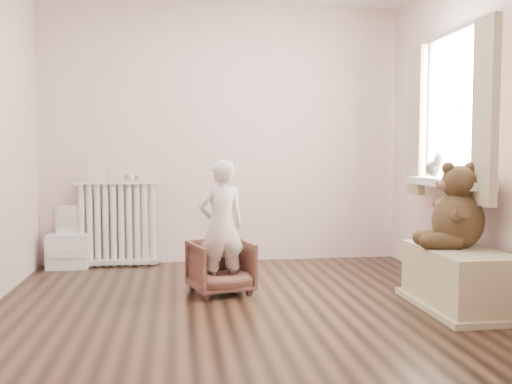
{
  "coord_description": "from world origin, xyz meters",
  "views": [
    {
      "loc": [
        -0.46,
        -3.97,
        1.11
      ],
      "look_at": [
        0.15,
        0.45,
        0.8
      ],
      "focal_mm": 40.0,
      "sensor_mm": 36.0,
      "label": 1
    }
  ],
  "objects": [
    {
      "name": "curtain_left",
      "position": [
        1.65,
        -0.27,
        1.39
      ],
      "size": [
        0.06,
        0.26,
        1.3
      ],
      "primitive_type": "cube",
      "color": "#BAAF8B",
      "rests_on": "right_wall"
    },
    {
      "name": "right_wall",
      "position": [
        1.8,
        0.0,
        1.3
      ],
      "size": [
        0.02,
        3.6,
        2.6
      ],
      "primitive_type": "cube",
      "color": "white",
      "rests_on": "ground"
    },
    {
      "name": "floor",
      "position": [
        0.0,
        0.0,
        0.0
      ],
      "size": [
        3.6,
        3.6,
        0.01
      ],
      "primitive_type": "cube",
      "color": "black",
      "rests_on": "ground"
    },
    {
      "name": "toy_vanity",
      "position": [
        -1.51,
        1.65,
        0.28
      ],
      "size": [
        0.38,
        0.27,
        0.6
      ],
      "primitive_type": "cube",
      "color": "silver",
      "rests_on": "floor"
    },
    {
      "name": "radiator",
      "position": [
        -1.05,
        1.68,
        0.39
      ],
      "size": [
        0.79,
        0.15,
        0.84
      ],
      "primitive_type": "cube",
      "color": "silver",
      "rests_on": "floor"
    },
    {
      "name": "child",
      "position": [
        -0.13,
        0.4,
        0.54
      ],
      "size": [
        0.43,
        0.34,
        1.03
      ],
      "primitive_type": "imported",
      "rotation": [
        0.0,
        0.0,
        3.42
      ],
      "color": "white",
      "rests_on": "armchair"
    },
    {
      "name": "tin_a",
      "position": [
        -0.92,
        1.68,
        0.87
      ],
      "size": [
        0.11,
        0.11,
        0.06
      ],
      "primitive_type": "cylinder",
      "color": "#A59E8C",
      "rests_on": "radiator"
    },
    {
      "name": "plush_cat",
      "position": [
        1.66,
        0.5,
        1.0
      ],
      "size": [
        0.22,
        0.28,
        0.21
      ],
      "primitive_type": null,
      "rotation": [
        0.0,
        0.0,
        -0.33
      ],
      "color": "slate",
      "rests_on": "window_sill"
    },
    {
      "name": "front_wall",
      "position": [
        0.0,
        -1.8,
        1.3
      ],
      "size": [
        3.6,
        0.02,
        2.6
      ],
      "primitive_type": "cube",
      "color": "white",
      "rests_on": "ground"
    },
    {
      "name": "teddy_bear",
      "position": [
        1.54,
        -0.14,
        0.67
      ],
      "size": [
        0.54,
        0.45,
        0.6
      ],
      "primitive_type": null,
      "rotation": [
        0.0,
        0.0,
        -0.16
      ],
      "color": "#332413",
      "rests_on": "toy_bench"
    },
    {
      "name": "window_sill",
      "position": [
        1.67,
        0.3,
        0.87
      ],
      "size": [
        0.22,
        1.1,
        0.06
      ],
      "primitive_type": "cube",
      "color": "silver",
      "rests_on": "right_wall"
    },
    {
      "name": "window",
      "position": [
        1.76,
        0.3,
        1.45
      ],
      "size": [
        0.03,
        0.9,
        1.1
      ],
      "primitive_type": "cube",
      "color": "white",
      "rests_on": "right_wall"
    },
    {
      "name": "toy_bench",
      "position": [
        1.52,
        -0.21,
        0.2
      ],
      "size": [
        0.48,
        0.91,
        0.43
      ],
      "primitive_type": "cube",
      "color": "#C2BB8F",
      "rests_on": "floor"
    },
    {
      "name": "paper_doll",
      "position": [
        -1.23,
        1.68,
        0.98
      ],
      "size": [
        0.17,
        0.01,
        0.28
      ],
      "primitive_type": "cube",
      "color": "beige",
      "rests_on": "radiator"
    },
    {
      "name": "tin_b",
      "position": [
        -0.83,
        1.68,
        0.86
      ],
      "size": [
        0.08,
        0.08,
        0.04
      ],
      "primitive_type": "cylinder",
      "color": "#A59E8C",
      "rests_on": "radiator"
    },
    {
      "name": "armchair",
      "position": [
        -0.13,
        0.45,
        0.21
      ],
      "size": [
        0.56,
        0.57,
        0.42
      ],
      "primitive_type": "imported",
      "rotation": [
        0.0,
        0.0,
        0.28
      ],
      "color": "#522E25",
      "rests_on": "floor"
    },
    {
      "name": "back_wall",
      "position": [
        0.0,
        1.8,
        1.3
      ],
      "size": [
        3.6,
        0.02,
        2.6
      ],
      "primitive_type": "cube",
      "color": "white",
      "rests_on": "ground"
    },
    {
      "name": "curtain_right",
      "position": [
        1.65,
        0.87,
        1.39
      ],
      "size": [
        0.06,
        0.26,
        1.3
      ],
      "primitive_type": "cube",
      "color": "#BAAF8B",
      "rests_on": "right_wall"
    }
  ]
}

